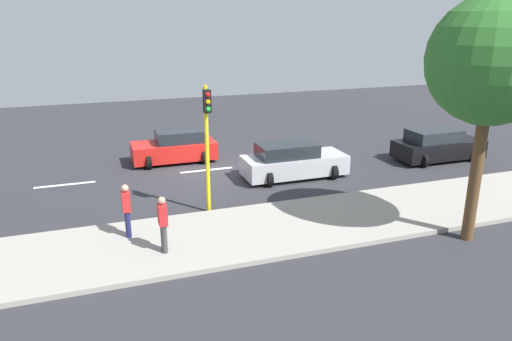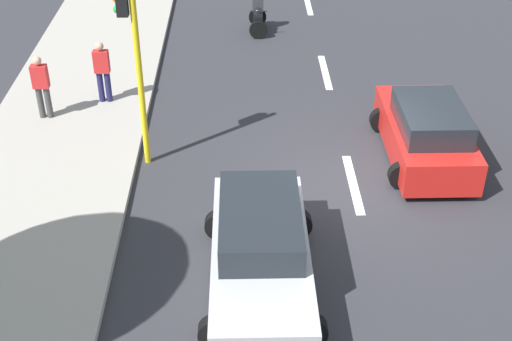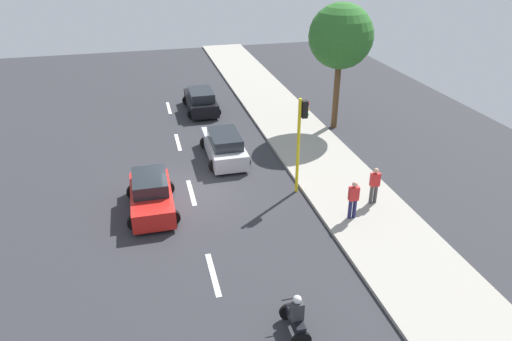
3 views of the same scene
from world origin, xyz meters
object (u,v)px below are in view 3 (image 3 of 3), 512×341
(pedestrian_near_signal, at_px, (353,199))
(car_red, at_px, (151,195))
(pedestrian_by_tree, at_px, (375,184))
(motorcycle, at_px, (296,318))
(street_tree_south, at_px, (341,37))
(car_silver, at_px, (224,146))
(traffic_light_corner, at_px, (301,133))
(car_black, at_px, (201,101))

(pedestrian_near_signal, bearing_deg, car_red, 159.89)
(pedestrian_near_signal, xyz_separation_m, pedestrian_by_tree, (1.40, 0.89, 0.00))
(motorcycle, bearing_deg, pedestrian_by_tree, 47.69)
(motorcycle, height_order, pedestrian_near_signal, pedestrian_near_signal)
(pedestrian_by_tree, height_order, street_tree_south, street_tree_south)
(car_silver, distance_m, motorcycle, 12.59)
(pedestrian_near_signal, relative_size, street_tree_south, 0.23)
(motorcycle, relative_size, street_tree_south, 0.21)
(car_red, height_order, motorcycle, motorcycle)
(pedestrian_near_signal, bearing_deg, traffic_light_corner, 114.60)
(car_red, xyz_separation_m, street_tree_south, (11.39, 7.09, 4.76))
(car_black, xyz_separation_m, car_silver, (0.12, -7.60, 0.00))
(car_red, distance_m, traffic_light_corner, 7.02)
(motorcycle, relative_size, pedestrian_near_signal, 0.91)
(pedestrian_by_tree, bearing_deg, car_black, 111.52)
(pedestrian_by_tree, bearing_deg, car_red, 167.74)
(car_black, xyz_separation_m, motorcycle, (-0.15, -20.18, -0.07))
(car_red, bearing_deg, street_tree_south, 31.91)
(car_red, bearing_deg, pedestrian_near_signal, -20.11)
(motorcycle, distance_m, pedestrian_by_tree, 8.41)
(car_silver, distance_m, street_tree_south, 9.21)
(pedestrian_by_tree, relative_size, traffic_light_corner, 0.38)
(pedestrian_near_signal, height_order, pedestrian_by_tree, same)
(car_black, height_order, motorcycle, motorcycle)
(car_silver, height_order, pedestrian_near_signal, pedestrian_near_signal)
(car_silver, bearing_deg, motorcycle, -91.24)
(car_silver, xyz_separation_m, motorcycle, (-0.27, -12.58, -0.07))
(pedestrian_by_tree, distance_m, street_tree_south, 10.34)
(traffic_light_corner, bearing_deg, car_red, 179.91)
(car_black, relative_size, street_tree_south, 0.58)
(car_black, height_order, car_silver, same)
(car_silver, height_order, pedestrian_by_tree, pedestrian_by_tree)
(car_black, relative_size, car_silver, 0.96)
(car_red, relative_size, motorcycle, 2.54)
(car_silver, bearing_deg, pedestrian_by_tree, -49.78)
(car_red, relative_size, pedestrian_by_tree, 2.30)
(traffic_light_corner, distance_m, street_tree_south, 8.91)
(street_tree_south, bearing_deg, motorcycle, -116.51)
(pedestrian_by_tree, xyz_separation_m, traffic_light_corner, (-2.74, 2.03, 1.87))
(pedestrian_near_signal, relative_size, traffic_light_corner, 0.38)
(pedestrian_by_tree, distance_m, traffic_light_corner, 3.89)
(motorcycle, relative_size, traffic_light_corner, 0.34)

